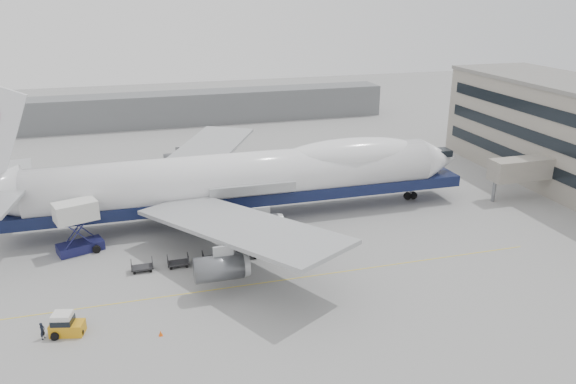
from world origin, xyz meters
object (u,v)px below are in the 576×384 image
object	(u,v)px
airliner	(244,177)
baggage_tug	(66,325)
catering_truck	(77,224)
ground_worker	(42,331)

from	to	relation	value
airliner	baggage_tug	world-z (taller)	airliner
airliner	catering_truck	world-z (taller)	airliner
ground_worker	catering_truck	bearing A→B (deg)	16.86
catering_truck	ground_worker	size ratio (longest dim) A/B	3.81
catering_truck	baggage_tug	bearing A→B (deg)	-109.38
airliner	baggage_tug	bearing A→B (deg)	-133.33
catering_truck	baggage_tug	xyz separation A→B (m)	(-0.26, -17.23, -2.52)
ground_worker	airliner	bearing A→B (deg)	-21.65
catering_truck	ground_worker	xyz separation A→B (m)	(-2.14, -17.46, -2.64)
airliner	catering_truck	size ratio (longest dim) A/B	10.98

